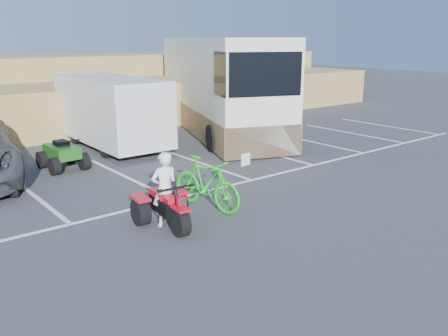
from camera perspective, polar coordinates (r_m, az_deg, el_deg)
ground at (r=10.45m, az=1.01°, el=-7.18°), size 100.00×100.00×0.00m
parking_stripes at (r=14.05m, az=-6.85°, el=-1.27°), size 28.00×5.16×0.01m
grass_embankment at (r=23.86m, az=-23.61°, el=7.92°), size 40.00×8.50×3.10m
red_trike_atv at (r=10.54m, az=-6.64°, el=-7.08°), size 1.39×1.75×1.05m
rider at (r=10.38m, az=-7.14°, el=-2.54°), size 0.65×0.47×1.67m
green_dirt_bike at (r=11.39m, az=-2.14°, el=-1.86°), size 0.94×2.18×1.27m
cargo_trailer at (r=18.25m, az=-13.37°, el=6.79°), size 2.31×5.60×2.60m
rv_motorhome at (r=21.01m, az=-0.68°, el=9.16°), size 6.66×11.26×3.96m
quad_atv_blue at (r=14.01m, az=-25.31°, el=-2.76°), size 1.49×1.69×0.92m
quad_atv_green at (r=15.84m, az=-18.73°, el=-0.09°), size 1.21×1.59×1.02m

